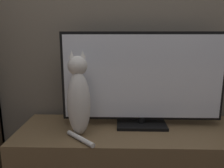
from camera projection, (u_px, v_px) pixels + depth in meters
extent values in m
cube|color=#756B5B|center=(135.00, 4.00, 1.56)|extent=(4.80, 0.05, 2.60)
cube|color=brown|center=(135.00, 162.00, 1.49)|extent=(1.54, 0.51, 0.48)
cube|color=black|center=(141.00, 124.00, 1.49)|extent=(0.33, 0.20, 0.02)
cylinder|color=black|center=(141.00, 120.00, 1.49)|extent=(0.04, 0.04, 0.04)
cube|color=black|center=(143.00, 77.00, 1.43)|extent=(1.07, 0.02, 0.58)
cube|color=white|center=(143.00, 77.00, 1.42)|extent=(1.03, 0.01, 0.55)
ellipsoid|color=silver|center=(79.00, 104.00, 1.32)|extent=(0.16, 0.15, 0.39)
ellipsoid|color=black|center=(79.00, 105.00, 1.37)|extent=(0.08, 0.06, 0.22)
sphere|color=silver|center=(78.00, 66.00, 1.29)|extent=(0.14, 0.14, 0.12)
cone|color=silver|center=(72.00, 55.00, 1.27)|extent=(0.04, 0.04, 0.04)
cone|color=silver|center=(83.00, 54.00, 1.28)|extent=(0.04, 0.04, 0.04)
cylinder|color=silver|center=(80.00, 139.00, 1.27)|extent=(0.19, 0.19, 0.03)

